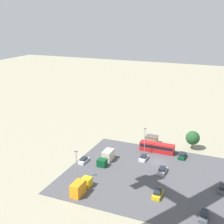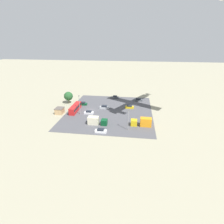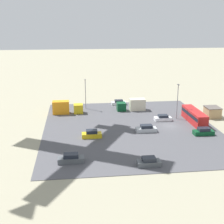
{
  "view_description": "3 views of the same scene",
  "coord_description": "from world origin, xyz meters",
  "views": [
    {
      "loc": [
        -21.12,
        84.63,
        43.07
      ],
      "look_at": [
        3.84,
        26.28,
        23.06
      ],
      "focal_mm": 50.0,
      "sensor_mm": 36.0,
      "label": 1
    },
    {
      "loc": [
        75.72,
        20.88,
        31.97
      ],
      "look_at": [
        5.67,
        11.34,
        2.1
      ],
      "focal_mm": 28.0,
      "sensor_mm": 36.0,
      "label": 2
    },
    {
      "loc": [
        -67.24,
        21.81,
        24.2
      ],
      "look_at": [
        5.11,
        13.05,
        2.47
      ],
      "focal_mm": 50.0,
      "sensor_mm": 36.0,
      "label": 3
    }
  ],
  "objects": [
    {
      "name": "parked_truck_1",
      "position": [
        13.22,
        24.42,
        1.65
      ],
      "size": [
        2.41,
        7.97,
        3.43
      ],
      "rotation": [
        0.0,
        0.0,
        3.14
      ],
      "color": "gold",
      "rests_on": "ground"
    },
    {
      "name": "parking_lot_surface",
      "position": [
        0.0,
        9.48,
        0.04
      ],
      "size": [
        45.35,
        39.43,
        0.08
      ],
      "color": "#4C4C51",
      "rests_on": "ground"
    },
    {
      "name": "parked_car_0",
      "position": [
        -19.63,
        9.68,
        0.72
      ],
      "size": [
        1.96,
        4.06,
        1.53
      ],
      "color": "#4C5156",
      "rests_on": "ground"
    },
    {
      "name": "parked_car_4",
      "position": [
        -6.44,
        -5.61,
        0.75
      ],
      "size": [
        1.92,
        4.36,
        1.6
      ],
      "color": "#0C4723",
      "rests_on": "ground"
    },
    {
      "name": "parked_truck_0",
      "position": [
        14.26,
        6.18,
        1.53
      ],
      "size": [
        2.58,
        7.76,
        3.16
      ],
      "color": "#0C4723",
      "rests_on": "ground"
    },
    {
      "name": "parked_car_1",
      "position": [
        -3.09,
        6.34,
        0.74
      ],
      "size": [
        1.93,
        4.58,
        1.58
      ],
      "rotation": [
        0.0,
        0.0,
        3.14
      ],
      "color": "#ADB2B7",
      "rests_on": "ground"
    },
    {
      "name": "parked_car_5",
      "position": [
        -16.77,
        22.94,
        0.75
      ],
      "size": [
        1.88,
        4.61,
        1.62
      ],
      "rotation": [
        0.0,
        0.0,
        3.14
      ],
      "color": "#4C5156",
      "rests_on": "ground"
    },
    {
      "name": "bus",
      "position": [
        2.02,
        -6.71,
        1.7
      ],
      "size": [
        11.19,
        2.58,
        3.01
      ],
      "rotation": [
        0.0,
        0.0,
        1.57
      ],
      "color": "red",
      "rests_on": "ground"
    },
    {
      "name": "shed_building",
      "position": [
        5.66,
        -12.96,
        1.36
      ],
      "size": [
        4.09,
        3.6,
        2.7
      ],
      "color": "tan",
      "rests_on": "ground"
    },
    {
      "name": "parked_car_3",
      "position": [
        4.29,
        0.42,
        0.68
      ],
      "size": [
        1.92,
        4.2,
        1.44
      ],
      "color": "silver",
      "rests_on": "ground"
    },
    {
      "name": "parked_car_6",
      "position": [
        20.49,
        9.19,
        0.67
      ],
      "size": [
        1.82,
        4.29,
        1.42
      ],
      "color": "silver",
      "rests_on": "ground"
    },
    {
      "name": "tree_near_shed",
      "position": [
        -8.08,
        -13.69,
        3.97
      ],
      "size": [
        4.62,
        4.62,
        6.29
      ],
      "color": "brown",
      "rests_on": "ground"
    },
    {
      "name": "light_pole_lot_centre",
      "position": [
        17.34,
        18.99,
        4.68
      ],
      "size": [
        0.9,
        0.28,
        8.34
      ],
      "color": "gray",
      "rests_on": "ground"
    },
    {
      "name": "ground_plane",
      "position": [
        0.0,
        0.0,
        0.0
      ],
      "size": [
        400.0,
        400.0,
        0.0
      ],
      "primitive_type": "plane",
      "color": "gray"
    },
    {
      "name": "light_pole_lot_edge",
      "position": [
        5.26,
        -3.37,
        4.94
      ],
      "size": [
        0.9,
        0.28,
        8.86
      ],
      "color": "gray",
      "rests_on": "ground"
    },
    {
      "name": "parked_car_2",
      "position": [
        -5.12,
        18.63,
        0.76
      ],
      "size": [
        1.98,
        4.18,
        1.64
      ],
      "rotation": [
        0.0,
        0.0,
        3.14
      ],
      "color": "gold",
      "rests_on": "ground"
    }
  ]
}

